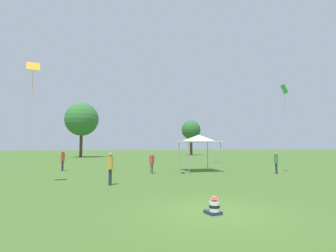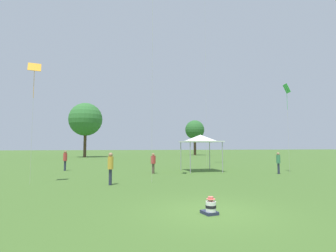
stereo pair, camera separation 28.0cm
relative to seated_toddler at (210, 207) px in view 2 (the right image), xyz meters
name	(u,v)px [view 2 (the right image)]	position (x,y,z in m)	size (l,w,h in m)	color
ground_plane	(210,212)	(0.10, 0.30, -0.23)	(300.00, 300.00, 0.00)	#426628
seated_toddler	(210,207)	(0.00, 0.00, 0.00)	(0.51, 0.59, 0.58)	#282D47
person_standing_0	(111,165)	(-3.17, 7.28, 0.89)	(0.36, 0.36, 1.84)	#282D42
person_standing_1	(65,159)	(-7.18, 17.13, 0.86)	(0.35, 0.35, 1.80)	#282D42
person_standing_2	(278,161)	(9.98, 10.57, 0.81)	(0.35, 0.35, 1.71)	#282D42
person_standing_3	(153,162)	(0.22, 12.97, 0.74)	(0.42, 0.42, 1.64)	brown
canopy_tent	(201,139)	(4.64, 14.01, 2.66)	(3.20, 3.20, 3.23)	white
kite_1	(34,72)	(-7.70, 8.50, 6.38)	(0.80, 0.61, 7.21)	orange
kite_2	(287,92)	(11.16, 10.81, 6.54)	(0.53, 0.85, 7.39)	green
distant_tree_0	(86,119)	(-8.22, 47.10, 7.40)	(6.68, 6.68, 11.00)	#473323
distant_tree_1	(195,130)	(17.34, 54.10, 6.02)	(4.76, 4.76, 8.69)	#473323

